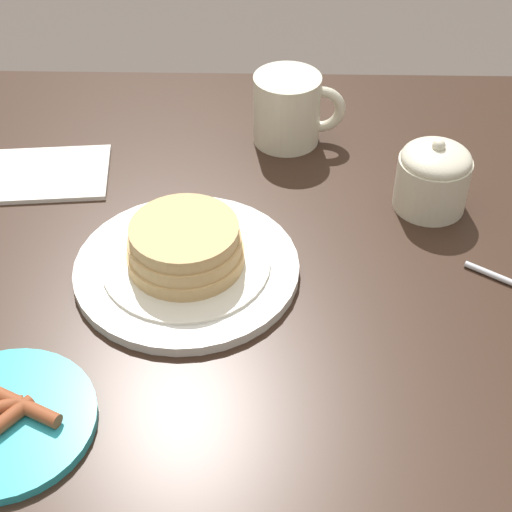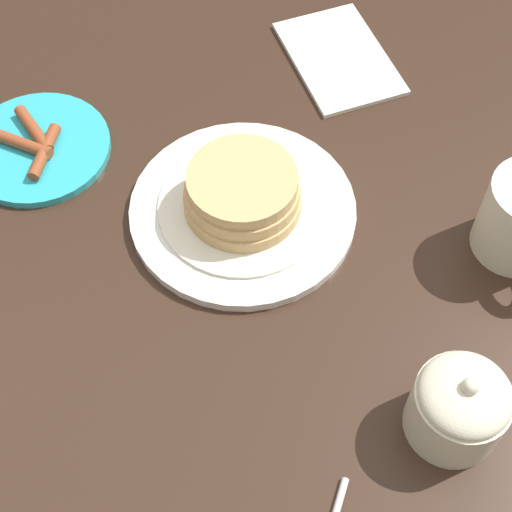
{
  "view_description": "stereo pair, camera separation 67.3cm",
  "coord_description": "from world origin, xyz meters",
  "px_view_note": "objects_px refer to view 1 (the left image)",
  "views": [
    {
      "loc": [
        0.11,
        -0.62,
        1.33
      ],
      "look_at": [
        0.09,
        0.02,
        0.77
      ],
      "focal_mm": 55.0,
      "sensor_mm": 36.0,
      "label": 1
    },
    {
      "loc": [
        0.52,
        -0.09,
        1.44
      ],
      "look_at": [
        0.09,
        0.02,
        0.77
      ],
      "focal_mm": 55.0,
      "sensor_mm": 36.0,
      "label": 2
    }
  ],
  "objects_px": {
    "coffee_mug": "(289,108)",
    "sugar_bowl": "(433,176)",
    "pancake_plate": "(186,257)",
    "napkin": "(40,174)",
    "side_plate_bacon": "(4,421)"
  },
  "relations": [
    {
      "from": "side_plate_bacon",
      "to": "napkin",
      "type": "bearing_deg",
      "value": 98.29
    },
    {
      "from": "pancake_plate",
      "to": "side_plate_bacon",
      "type": "distance_m",
      "value": 0.26
    },
    {
      "from": "coffee_mug",
      "to": "napkin",
      "type": "distance_m",
      "value": 0.34
    },
    {
      "from": "coffee_mug",
      "to": "side_plate_bacon",
      "type": "bearing_deg",
      "value": -118.75
    },
    {
      "from": "pancake_plate",
      "to": "coffee_mug",
      "type": "xyz_separation_m",
      "value": [
        0.11,
        0.27,
        0.03
      ]
    },
    {
      "from": "pancake_plate",
      "to": "coffee_mug",
      "type": "height_order",
      "value": "coffee_mug"
    },
    {
      "from": "sugar_bowl",
      "to": "side_plate_bacon",
      "type": "bearing_deg",
      "value": -142.13
    },
    {
      "from": "napkin",
      "to": "sugar_bowl",
      "type": "bearing_deg",
      "value": -5.81
    },
    {
      "from": "pancake_plate",
      "to": "napkin",
      "type": "xyz_separation_m",
      "value": [
        -0.2,
        0.18,
        -0.02
      ]
    },
    {
      "from": "pancake_plate",
      "to": "sugar_bowl",
      "type": "xyz_separation_m",
      "value": [
        0.29,
        0.13,
        0.02
      ]
    },
    {
      "from": "coffee_mug",
      "to": "sugar_bowl",
      "type": "xyz_separation_m",
      "value": [
        0.17,
        -0.14,
        -0.0
      ]
    },
    {
      "from": "sugar_bowl",
      "to": "napkin",
      "type": "distance_m",
      "value": 0.49
    },
    {
      "from": "side_plate_bacon",
      "to": "sugar_bowl",
      "type": "height_order",
      "value": "sugar_bowl"
    },
    {
      "from": "side_plate_bacon",
      "to": "coffee_mug",
      "type": "bearing_deg",
      "value": 61.25
    },
    {
      "from": "pancake_plate",
      "to": "coffee_mug",
      "type": "relative_size",
      "value": 2.02
    }
  ]
}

